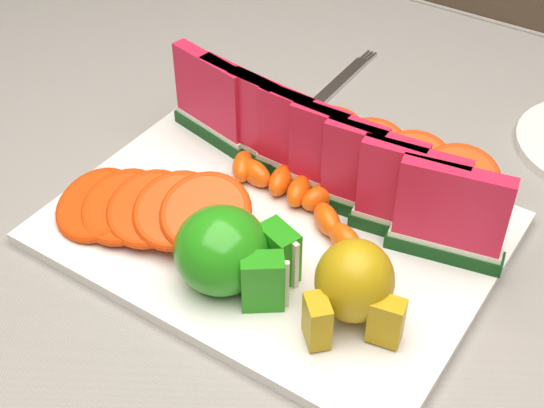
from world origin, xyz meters
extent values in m
cube|color=#52361C|center=(0.00, 0.00, 0.73)|extent=(1.40, 0.90, 0.03)
cube|color=#52361C|center=(-0.64, 0.39, 0.36)|extent=(0.06, 0.06, 0.72)
cube|color=gray|center=(0.00, 0.00, 0.75)|extent=(1.52, 1.02, 0.01)
cube|color=gray|center=(0.00, 0.51, 0.66)|extent=(1.52, 0.01, 0.20)
cube|color=silver|center=(-0.03, -0.01, 0.76)|extent=(0.40, 0.30, 0.01)
ellipsoid|color=#2C781A|center=(-0.03, -0.09, 0.80)|extent=(0.10, 0.10, 0.08)
cube|color=#2C781A|center=(0.01, -0.10, 0.80)|extent=(0.04, 0.04, 0.06)
cube|color=beige|center=(0.02, -0.10, 0.80)|extent=(0.03, 0.02, 0.05)
cube|color=#2C781A|center=(0.00, -0.06, 0.80)|extent=(0.04, 0.03, 0.06)
cube|color=beige|center=(0.01, -0.06, 0.80)|extent=(0.03, 0.01, 0.05)
ellipsoid|color=#A77E1B|center=(0.08, -0.06, 0.81)|extent=(0.09, 0.09, 0.07)
cube|color=#A77E1B|center=(0.07, -0.10, 0.79)|extent=(0.03, 0.03, 0.04)
cube|color=#A77E1B|center=(0.11, -0.07, 0.79)|extent=(0.03, 0.02, 0.04)
cube|color=silver|center=(-0.11, 0.23, 0.76)|extent=(0.02, 0.17, 0.00)
cube|color=silver|center=(-0.12, 0.32, 0.76)|extent=(0.00, 0.04, 0.00)
cube|color=silver|center=(-0.11, 0.32, 0.76)|extent=(0.00, 0.04, 0.00)
cube|color=silver|center=(-0.11, 0.32, 0.76)|extent=(0.00, 0.04, 0.00)
cube|color=#0D3B0C|center=(-0.17, 0.07, 0.78)|extent=(0.11, 0.04, 0.01)
cube|color=silver|center=(-0.17, 0.07, 0.79)|extent=(0.10, 0.04, 0.01)
cube|color=red|center=(-0.17, 0.07, 0.83)|extent=(0.10, 0.04, 0.08)
cube|color=#0D3B0C|center=(-0.13, 0.07, 0.78)|extent=(0.11, 0.04, 0.01)
cube|color=silver|center=(-0.13, 0.07, 0.79)|extent=(0.10, 0.03, 0.01)
cube|color=red|center=(-0.13, 0.07, 0.83)|extent=(0.10, 0.03, 0.08)
cube|color=#0D3B0C|center=(-0.09, 0.06, 0.78)|extent=(0.11, 0.03, 0.01)
cube|color=silver|center=(-0.09, 0.06, 0.79)|extent=(0.10, 0.03, 0.01)
cube|color=red|center=(-0.09, 0.06, 0.83)|extent=(0.10, 0.02, 0.08)
cube|color=#0D3B0C|center=(-0.05, 0.06, 0.78)|extent=(0.11, 0.02, 0.01)
cube|color=silver|center=(-0.05, 0.06, 0.79)|extent=(0.10, 0.02, 0.01)
cube|color=red|center=(-0.05, 0.06, 0.83)|extent=(0.10, 0.02, 0.08)
cube|color=#0D3B0C|center=(-0.01, 0.05, 0.78)|extent=(0.11, 0.02, 0.01)
cube|color=silver|center=(-0.01, 0.05, 0.79)|extent=(0.10, 0.02, 0.01)
cube|color=red|center=(-0.01, 0.05, 0.83)|extent=(0.10, 0.02, 0.08)
cube|color=#0D3B0C|center=(0.03, 0.05, 0.78)|extent=(0.11, 0.03, 0.01)
cube|color=silver|center=(0.03, 0.05, 0.79)|extent=(0.10, 0.03, 0.01)
cube|color=red|center=(0.03, 0.05, 0.83)|extent=(0.10, 0.02, 0.08)
cube|color=#0D3B0C|center=(0.07, 0.04, 0.78)|extent=(0.11, 0.04, 0.01)
cube|color=silver|center=(0.07, 0.04, 0.79)|extent=(0.10, 0.03, 0.01)
cube|color=red|center=(0.07, 0.04, 0.83)|extent=(0.10, 0.03, 0.08)
cube|color=#0D3B0C|center=(0.11, 0.04, 0.78)|extent=(0.11, 0.04, 0.01)
cube|color=silver|center=(0.11, 0.04, 0.79)|extent=(0.10, 0.04, 0.01)
cube|color=red|center=(0.11, 0.04, 0.83)|extent=(0.10, 0.04, 0.08)
cylinder|color=#DE4000|center=(-0.18, -0.09, 0.79)|extent=(0.09, 0.09, 0.03)
torus|color=#AF2C01|center=(-0.18, -0.09, 0.79)|extent=(0.10, 0.10, 0.04)
cylinder|color=#DE4000|center=(-0.15, -0.08, 0.79)|extent=(0.08, 0.08, 0.03)
torus|color=#AF2C01|center=(-0.15, -0.08, 0.79)|extent=(0.09, 0.09, 0.04)
cylinder|color=#DE4000|center=(-0.13, -0.08, 0.80)|extent=(0.08, 0.08, 0.03)
torus|color=#AF2C01|center=(-0.13, -0.08, 0.80)|extent=(0.09, 0.09, 0.04)
cylinder|color=#DE4000|center=(-0.10, -0.07, 0.80)|extent=(0.09, 0.08, 0.03)
torus|color=#AF2C01|center=(-0.10, -0.07, 0.80)|extent=(0.10, 0.09, 0.04)
cylinder|color=#DE4000|center=(-0.07, -0.06, 0.80)|extent=(0.09, 0.09, 0.03)
torus|color=#AF2C01|center=(-0.07, -0.06, 0.80)|extent=(0.10, 0.10, 0.04)
cylinder|color=#DE4000|center=(-0.15, 0.12, 0.78)|extent=(0.07, 0.07, 0.03)
torus|color=#AF2C01|center=(-0.15, 0.12, 0.78)|extent=(0.08, 0.08, 0.03)
cylinder|color=#DE4000|center=(-0.10, 0.12, 0.79)|extent=(0.08, 0.08, 0.03)
torus|color=#AF2C01|center=(-0.10, 0.12, 0.79)|extent=(0.09, 0.09, 0.03)
cylinder|color=#DE4000|center=(-0.05, 0.12, 0.79)|extent=(0.08, 0.08, 0.03)
torus|color=#AF2C01|center=(-0.05, 0.12, 0.79)|extent=(0.09, 0.09, 0.03)
cylinder|color=#DE4000|center=(0.00, 0.12, 0.79)|extent=(0.09, 0.09, 0.03)
torus|color=#AF2C01|center=(0.00, 0.12, 0.79)|extent=(0.10, 0.10, 0.03)
cylinder|color=#DE4000|center=(0.05, 0.12, 0.80)|extent=(0.09, 0.09, 0.03)
torus|color=#AF2C01|center=(0.05, 0.12, 0.80)|extent=(0.10, 0.10, 0.03)
cylinder|color=#DE4000|center=(0.09, 0.12, 0.80)|extent=(0.09, 0.09, 0.03)
torus|color=#AF2C01|center=(0.09, 0.12, 0.80)|extent=(0.11, 0.10, 0.03)
ellipsoid|color=#DB5603|center=(-0.10, 0.03, 0.78)|extent=(0.04, 0.05, 0.03)
ellipsoid|color=#DB5603|center=(-0.08, 0.03, 0.78)|extent=(0.04, 0.03, 0.03)
ellipsoid|color=#DB5603|center=(-0.06, 0.04, 0.78)|extent=(0.03, 0.04, 0.03)
ellipsoid|color=#DB5603|center=(-0.03, 0.03, 0.78)|extent=(0.03, 0.04, 0.03)
ellipsoid|color=#DB5603|center=(-0.01, 0.04, 0.78)|extent=(0.04, 0.05, 0.03)
ellipsoid|color=#DB5603|center=(0.01, 0.01, 0.78)|extent=(0.05, 0.04, 0.03)
ellipsoid|color=#DB5603|center=(0.04, 0.00, 0.78)|extent=(0.05, 0.04, 0.03)
camera|label=1|loc=(0.25, -0.45, 1.25)|focal=50.00mm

